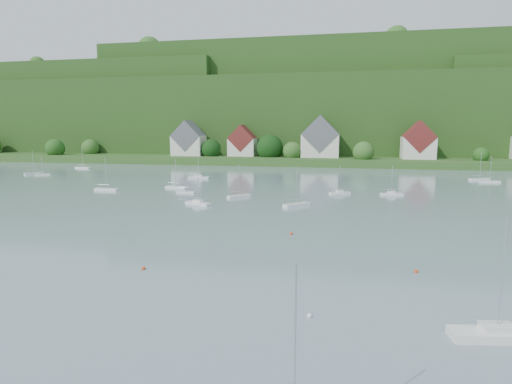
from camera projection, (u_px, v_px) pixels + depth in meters
The scene contains 12 objects.
far_shore_strip at pixel (311, 158), 200.22m from camera, with size 600.00×60.00×3.00m, color #2C5720.
forested_ridge at pixel (321, 116), 263.40m from camera, with size 620.00×181.22×69.89m.
village_building_0 at pixel (189, 141), 197.40m from camera, with size 14.00×10.40×16.00m.
village_building_1 at pixel (242, 143), 194.47m from camera, with size 12.00×9.36×14.00m.
village_building_2 at pixel (320, 140), 186.30m from camera, with size 16.00×11.44×18.00m.
village_building_3 at pixel (418, 143), 176.52m from camera, with size 13.00×10.40×15.50m.
near_sailboat_3 at pixel (497, 333), 32.06m from camera, with size 7.08×3.06×9.25m.
mooring_buoy_0 at pixel (144, 269), 48.00m from camera, with size 0.45×0.45×0.45m, color #E84A19.
mooring_buoy_1 at pixel (309, 317), 35.88m from camera, with size 0.45×0.45×0.45m, color white.
mooring_buoy_2 at pixel (416, 272), 47.00m from camera, with size 0.46×0.46×0.46m, color #E84A19.
mooring_buoy_3 at pixel (291, 234), 63.81m from camera, with size 0.46×0.46×0.46m, color #E84A19.
far_sailboat_cluster at pixel (320, 185), 116.59m from camera, with size 195.57×69.74×8.71m.
Camera 1 is at (15.41, -1.36, 15.67)m, focal length 30.17 mm.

